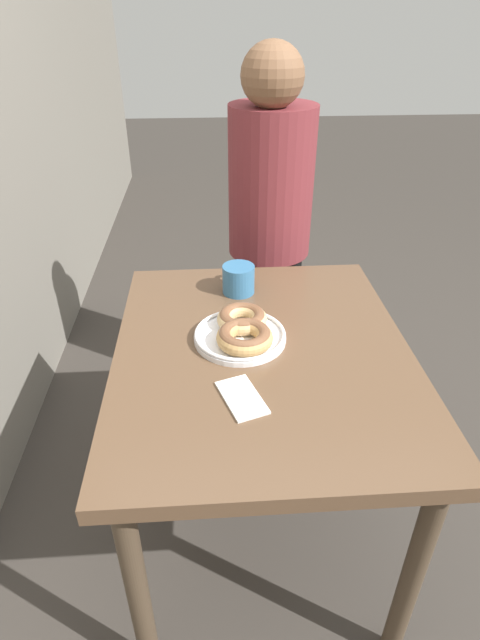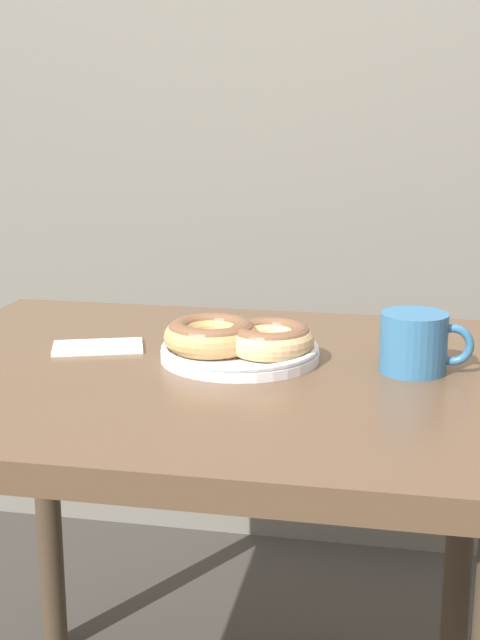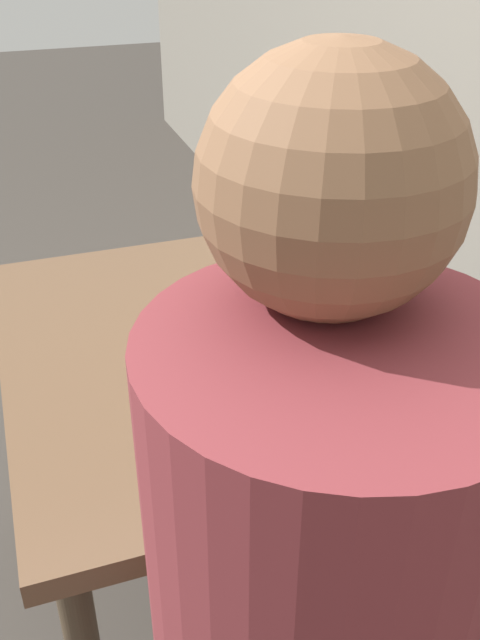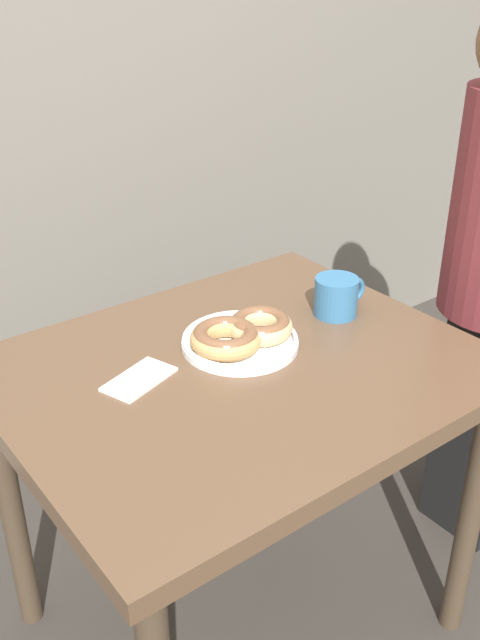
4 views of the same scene
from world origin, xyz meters
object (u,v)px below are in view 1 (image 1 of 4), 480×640
object	(u,v)px
person_figure	(270,236)
napkin	(242,398)
dining_table	(262,377)
donut_plate	(242,330)
coffee_mug	(238,279)

from	to	relation	value
person_figure	napkin	distance (m)	0.93
dining_table	donut_plate	size ratio (longest dim) A/B	3.55
coffee_mug	napkin	xyz separation A→B (m)	(-0.48, 0.02, -0.04)
donut_plate	napkin	xyz separation A→B (m)	(-0.23, 0.02, -0.03)
donut_plate	person_figure	bearing A→B (deg)	-12.56
coffee_mug	person_figure	bearing A→B (deg)	-18.66
coffee_mug	person_figure	distance (m)	0.46
coffee_mug	person_figure	xyz separation A→B (m)	(0.43, -0.15, -0.05)
donut_plate	person_figure	world-z (taller)	person_figure
donut_plate	coffee_mug	bearing A→B (deg)	-1.62
donut_plate	coffee_mug	xyz separation A→B (m)	(0.26, -0.01, 0.01)
napkin	donut_plate	bearing A→B (deg)	-4.34
dining_table	donut_plate	bearing A→B (deg)	50.25
dining_table	napkin	world-z (taller)	napkin
person_figure	napkin	world-z (taller)	person_figure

